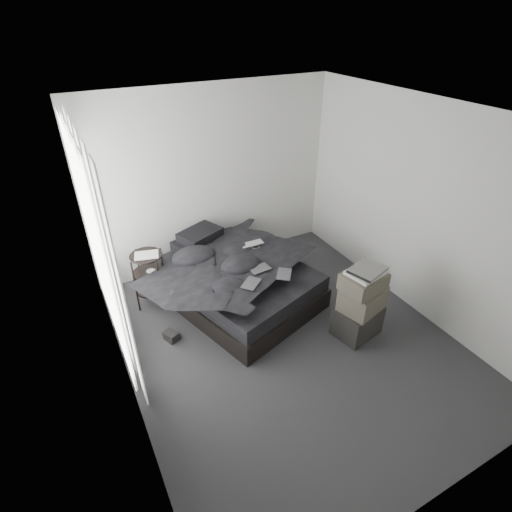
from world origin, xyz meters
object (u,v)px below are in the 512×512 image
box_lower (357,320)px  side_stand (150,280)px  bed (237,290)px  laptop (253,241)px

box_lower → side_stand: bearing=139.6°
side_stand → box_lower: 2.67m
bed → laptop: laptop is taller
bed → side_stand: size_ratio=2.66×
bed → laptop: 0.70m
laptop → side_stand: side_stand is taller
box_lower → laptop: bearing=114.4°
bed → box_lower: (0.99, -1.29, 0.05)m
bed → side_stand: side_stand is taller
bed → box_lower: 1.63m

